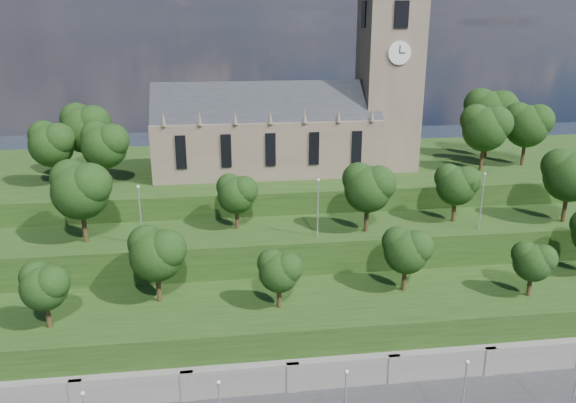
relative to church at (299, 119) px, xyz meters
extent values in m
cube|color=slate|center=(-0.79, -33.98, -20.02)|extent=(160.00, 2.00, 5.00)
cube|color=slate|center=(-15.79, -34.78, -20.02)|extent=(1.20, 0.60, 5.00)
cube|color=slate|center=(-5.79, -34.78, -20.02)|extent=(1.20, 0.60, 5.00)
cube|color=slate|center=(4.21, -34.78, -20.02)|extent=(1.20, 0.60, 5.00)
cube|color=slate|center=(14.21, -34.78, -20.02)|extent=(1.20, 0.60, 5.00)
cube|color=#1E3913|center=(-0.79, -27.98, -18.52)|extent=(160.00, 12.00, 8.00)
cube|color=#1E3913|center=(-0.79, -16.98, -16.52)|extent=(160.00, 10.00, 12.00)
cube|color=#1E3913|center=(-0.79, 4.02, -15.02)|extent=(160.00, 32.00, 15.00)
cube|color=brown|center=(-4.79, 0.02, -3.52)|extent=(32.00, 12.00, 8.00)
cube|color=#212328|center=(-4.79, 0.02, 0.48)|extent=(32.00, 10.18, 10.18)
cone|color=brown|center=(-18.79, -5.98, 1.38)|extent=(0.70, 0.70, 1.80)
cone|color=brown|center=(-14.12, -5.98, 1.38)|extent=(0.70, 0.70, 1.80)
cone|color=brown|center=(-9.46, -5.98, 1.38)|extent=(0.70, 0.70, 1.80)
cone|color=brown|center=(-4.79, -5.98, 1.38)|extent=(0.70, 0.70, 1.80)
cone|color=brown|center=(-0.12, -5.98, 1.38)|extent=(0.70, 0.70, 1.80)
cone|color=brown|center=(4.54, -5.98, 1.38)|extent=(0.70, 0.70, 1.80)
cone|color=brown|center=(9.21, -5.98, 1.38)|extent=(0.70, 0.70, 1.80)
cube|color=black|center=(-16.79, -6.06, -3.02)|extent=(1.40, 0.25, 4.50)
cube|color=black|center=(-10.79, -6.06, -3.02)|extent=(1.40, 0.25, 4.50)
cube|color=black|center=(-4.79, -6.06, -3.02)|extent=(1.40, 0.25, 4.50)
cube|color=black|center=(1.21, -6.06, -3.02)|extent=(1.40, 0.25, 4.50)
cube|color=black|center=(7.21, -6.06, -3.02)|extent=(1.40, 0.25, 4.50)
cube|color=brown|center=(13.21, 0.02, 4.98)|extent=(8.00, 8.00, 25.00)
cube|color=black|center=(13.21, -4.06, 14.48)|extent=(2.00, 0.25, 3.50)
cube|color=black|center=(13.21, 4.10, 14.48)|extent=(2.00, 0.25, 3.50)
cube|color=black|center=(9.13, 0.02, 14.48)|extent=(0.25, 2.00, 3.50)
cube|color=black|center=(17.29, 0.02, 14.48)|extent=(0.25, 2.00, 3.50)
cylinder|color=white|center=(13.21, -4.10, 9.48)|extent=(3.20, 0.30, 3.20)
cylinder|color=white|center=(17.33, 0.02, 9.48)|extent=(0.30, 3.20, 3.20)
cube|color=black|center=(13.21, -4.28, 9.98)|extent=(0.12, 0.05, 1.10)
cube|color=black|center=(13.61, -4.28, 9.48)|extent=(0.80, 0.05, 0.12)
cylinder|color=#322413|center=(-28.77, -29.98, -13.09)|extent=(0.49, 0.49, 2.86)
sphere|color=black|center=(-28.77, -29.98, -10.32)|extent=(4.45, 4.45, 4.45)
sphere|color=black|center=(-27.88, -30.43, -9.66)|extent=(3.34, 3.34, 3.34)
sphere|color=black|center=(-29.55, -29.43, -9.43)|extent=(3.12, 3.12, 3.12)
cylinder|color=#322413|center=(-18.71, -25.98, -12.74)|extent=(0.52, 0.52, 3.56)
sphere|color=black|center=(-18.71, -25.98, -9.30)|extent=(5.53, 5.53, 5.53)
sphere|color=black|center=(-17.61, -26.54, -8.47)|extent=(4.15, 4.15, 4.15)
sphere|color=black|center=(-19.68, -25.29, -8.20)|extent=(3.87, 3.87, 3.87)
cylinder|color=#322413|center=(-6.39, -28.98, -13.18)|extent=(0.48, 0.48, 2.68)
sphere|color=black|center=(-6.39, -28.98, -10.60)|extent=(4.16, 4.16, 4.16)
sphere|color=black|center=(-5.56, -29.40, -9.97)|extent=(3.12, 3.12, 3.12)
sphere|color=black|center=(-7.12, -28.46, -9.77)|extent=(2.91, 2.91, 2.91)
cylinder|color=#322413|center=(7.58, -26.98, -12.98)|extent=(0.50, 0.50, 3.09)
sphere|color=black|center=(7.58, -26.98, -9.99)|extent=(4.80, 4.80, 4.80)
sphere|color=black|center=(8.54, -27.47, -9.27)|extent=(3.60, 3.60, 3.60)
sphere|color=black|center=(6.74, -26.38, -9.03)|extent=(3.36, 3.36, 3.36)
cylinder|color=#322413|center=(20.45, -29.98, -13.22)|extent=(0.48, 0.48, 2.60)
sphere|color=black|center=(20.45, -29.98, -10.70)|extent=(4.05, 4.05, 4.05)
sphere|color=black|center=(21.26, -30.39, -10.10)|extent=(3.04, 3.04, 3.04)
sphere|color=black|center=(19.75, -29.48, -9.89)|extent=(2.83, 2.83, 2.83)
cylinder|color=#322413|center=(-27.37, -17.98, -8.48)|extent=(0.54, 0.54, 4.09)
sphere|color=black|center=(-27.37, -17.98, -4.52)|extent=(6.37, 6.37, 6.37)
sphere|color=black|center=(-26.09, -18.62, -3.56)|extent=(4.77, 4.77, 4.77)
sphere|color=black|center=(-28.48, -17.19, -3.25)|extent=(4.46, 4.46, 4.46)
cylinder|color=#322413|center=(-9.97, -15.98, -9.06)|extent=(0.49, 0.49, 2.92)
sphere|color=black|center=(-9.97, -15.98, -6.24)|extent=(4.54, 4.54, 4.54)
sphere|color=black|center=(-9.06, -16.44, -5.56)|extent=(3.41, 3.41, 3.41)
sphere|color=black|center=(-10.76, -15.42, -5.33)|extent=(3.18, 3.18, 3.18)
cylinder|color=#322413|center=(5.35, -18.98, -8.73)|extent=(0.52, 0.52, 3.59)
sphere|color=black|center=(5.35, -18.98, -5.25)|extent=(5.59, 5.59, 5.59)
sphere|color=black|center=(6.46, -19.54, -4.42)|extent=(4.19, 4.19, 4.19)
sphere|color=black|center=(4.37, -18.29, -4.14)|extent=(3.91, 3.91, 3.91)
cylinder|color=#322413|center=(17.19, -16.98, -8.94)|extent=(0.50, 0.50, 3.16)
sphere|color=black|center=(17.19, -16.98, -5.88)|extent=(4.92, 4.92, 4.92)
sphere|color=black|center=(18.18, -17.48, -5.14)|extent=(3.69, 3.69, 3.69)
sphere|color=black|center=(16.33, -16.37, -4.90)|extent=(3.44, 3.44, 3.44)
cylinder|color=#322413|center=(30.86, -18.98, -8.53)|extent=(0.54, 0.54, 3.99)
sphere|color=black|center=(30.86, -18.98, -4.67)|extent=(6.21, 6.21, 6.21)
sphere|color=black|center=(29.77, -18.21, -3.43)|extent=(4.35, 4.35, 4.35)
cylinder|color=#322413|center=(-33.71, -3.98, -5.66)|extent=(0.53, 0.53, 3.73)
sphere|color=black|center=(-33.71, -3.98, -2.05)|extent=(5.81, 5.81, 5.81)
sphere|color=black|center=(-32.55, -4.57, -1.18)|extent=(4.35, 4.35, 4.35)
sphere|color=black|center=(-34.73, -3.26, -0.89)|extent=(4.06, 4.06, 4.06)
cylinder|color=#322413|center=(-30.50, 2.02, -5.34)|extent=(0.55, 0.55, 4.35)
sphere|color=black|center=(-30.50, 2.02, -1.13)|extent=(6.77, 6.77, 6.77)
sphere|color=black|center=(-29.14, 1.34, -0.12)|extent=(5.08, 5.08, 5.08)
sphere|color=black|center=(-31.68, 2.86, 0.22)|extent=(4.74, 4.74, 4.74)
cylinder|color=#322413|center=(-26.59, -5.98, -5.64)|extent=(0.53, 0.53, 3.77)
sphere|color=black|center=(-26.59, -5.98, -1.99)|extent=(5.87, 5.87, 5.87)
sphere|color=black|center=(-25.41, -6.57, -1.11)|extent=(4.40, 4.40, 4.40)
sphere|color=black|center=(-27.61, -5.25, -0.82)|extent=(4.11, 4.11, 4.11)
cylinder|color=#322413|center=(26.84, -3.98, -5.43)|extent=(0.55, 0.55, 4.18)
sphere|color=black|center=(26.84, -3.98, -1.39)|extent=(6.50, 6.50, 6.50)
sphere|color=black|center=(28.14, -4.64, -0.42)|extent=(4.88, 4.88, 4.88)
sphere|color=black|center=(25.71, -3.17, -0.09)|extent=(4.55, 4.55, 4.55)
cylinder|color=#322413|center=(31.46, 4.02, -5.14)|extent=(0.57, 0.57, 4.76)
sphere|color=black|center=(31.46, 4.02, -0.54)|extent=(7.40, 7.40, 7.40)
sphere|color=black|center=(32.94, 3.27, 0.57)|extent=(5.55, 5.55, 5.55)
sphere|color=black|center=(30.16, 4.94, 0.94)|extent=(5.18, 5.18, 5.18)
cylinder|color=#322413|center=(34.52, -1.98, -5.46)|extent=(0.54, 0.54, 4.12)
sphere|color=black|center=(34.52, -1.98, -1.48)|extent=(6.41, 6.41, 6.41)
sphere|color=black|center=(35.80, -2.63, -0.52)|extent=(4.81, 4.81, 4.81)
sphere|color=black|center=(33.40, -1.18, -0.20)|extent=(4.48, 4.48, 4.48)
sphere|color=silver|center=(-22.79, -43.48, -12.73)|extent=(0.36, 0.36, 0.36)
sphere|color=silver|center=(-12.79, -43.48, -12.73)|extent=(0.36, 0.36, 0.36)
sphere|color=silver|center=(-2.79, -43.48, -12.73)|extent=(0.36, 0.36, 0.36)
cylinder|color=#B2B2B7|center=(7.21, -43.48, -16.68)|extent=(0.16, 0.16, 7.67)
sphere|color=silver|center=(7.21, -43.48, -12.73)|extent=(0.36, 0.36, 0.36)
cylinder|color=#B2B2B7|center=(17.21, -43.48, -16.68)|extent=(0.16, 0.16, 7.67)
cylinder|color=#B2B2B7|center=(-20.79, -19.98, -7.14)|extent=(0.16, 0.16, 6.75)
sphere|color=silver|center=(-20.79, -19.98, -3.65)|extent=(0.36, 0.36, 0.36)
cylinder|color=#B2B2B7|center=(-0.79, -19.98, -7.14)|extent=(0.16, 0.16, 6.75)
sphere|color=silver|center=(-0.79, -19.98, -3.65)|extent=(0.36, 0.36, 0.36)
cylinder|color=#B2B2B7|center=(19.21, -19.98, -7.14)|extent=(0.16, 0.16, 6.75)
sphere|color=silver|center=(19.21, -19.98, -3.65)|extent=(0.36, 0.36, 0.36)
camera|label=1|loc=(-12.38, -80.38, 13.47)|focal=35.00mm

